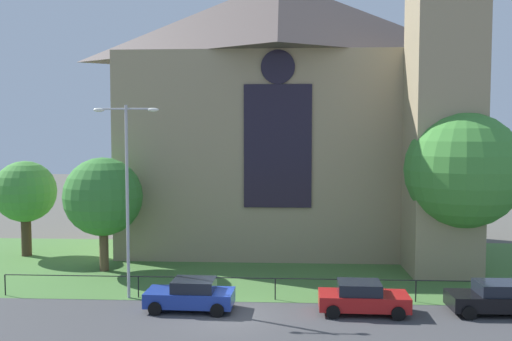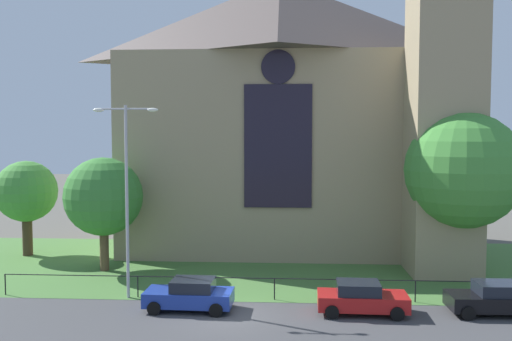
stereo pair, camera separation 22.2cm
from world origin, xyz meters
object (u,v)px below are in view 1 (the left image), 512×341
at_px(church_building, 289,110).
at_px(tree_right_near, 463,171).
at_px(tree_left_far, 25,192).
at_px(parked_car_red, 362,298).
at_px(tree_left_near, 103,197).
at_px(streetlamp_near, 127,179).
at_px(parked_car_blue, 191,295).
at_px(parked_car_black, 495,298).

distance_m(church_building, tree_right_near, 13.86).
distance_m(tree_right_near, tree_left_far, 28.82).
xyz_separation_m(church_building, parked_car_red, (3.38, -15.34, -9.53)).
bearing_deg(tree_left_near, streetlamp_near, -60.36).
relative_size(parked_car_blue, parked_car_red, 1.00).
distance_m(tree_left_near, tree_right_near, 21.64).
height_order(parked_car_blue, parked_car_black, same).
relative_size(church_building, tree_right_near, 2.66).
bearing_deg(parked_car_red, tree_left_far, 153.93).
height_order(streetlamp_near, parked_car_blue, streetlamp_near).
height_order(church_building, tree_left_far, church_building).
relative_size(tree_left_near, tree_right_near, 0.72).
xyz_separation_m(tree_right_near, parked_car_black, (-0.42, -6.35, -5.60)).
height_order(parked_car_blue, parked_car_red, same).
relative_size(tree_right_near, parked_car_blue, 2.29).
bearing_deg(tree_left_far, church_building, 12.50).
xyz_separation_m(tree_left_near, tree_right_near, (21.56, -0.76, 1.73)).
bearing_deg(parked_car_red, tree_right_near, 46.22).
relative_size(church_building, streetlamp_near, 2.61).
height_order(tree_right_near, tree_left_far, tree_right_near).
height_order(tree_left_near, streetlamp_near, streetlamp_near).
height_order(tree_left_far, parked_car_red, tree_left_far).
bearing_deg(tree_left_far, tree_left_near, -29.65).
distance_m(tree_left_near, tree_left_far, 7.85).
height_order(tree_left_far, parked_car_blue, tree_left_far).
xyz_separation_m(parked_car_red, parked_car_black, (6.24, 0.28, 0.00)).
height_order(tree_left_near, parked_car_black, tree_left_near).
bearing_deg(streetlamp_near, parked_car_red, -8.92).
xyz_separation_m(church_building, parked_car_black, (9.63, -15.06, -9.53)).
relative_size(church_building, tree_left_near, 3.68).
bearing_deg(parked_car_red, streetlamp_near, 172.43).
bearing_deg(parked_car_black, streetlamp_near, -6.30).
bearing_deg(tree_right_near, parked_car_black, -93.79).
xyz_separation_m(tree_left_far, parked_car_black, (27.96, -10.99, -3.72)).
bearing_deg(church_building, parked_car_black, -57.42).
bearing_deg(streetlamp_near, parked_car_black, -4.98).
xyz_separation_m(streetlamp_near, parked_car_red, (11.74, -1.84, -5.42)).
distance_m(church_building, parked_car_red, 18.37).
relative_size(tree_right_near, parked_car_red, 2.30).
height_order(tree_right_near, parked_car_blue, tree_right_near).
xyz_separation_m(streetlamp_near, parked_car_black, (17.98, -1.57, -5.42)).
distance_m(streetlamp_near, parked_car_black, 18.85).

